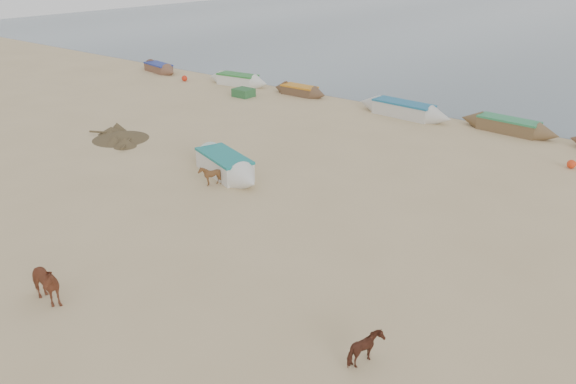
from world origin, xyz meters
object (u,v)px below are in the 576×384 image
object	(u,v)px
calf_front	(210,175)
calf_right	(366,350)
near_canoe	(224,164)
cow_adult	(42,284)

from	to	relation	value
calf_front	calf_right	world-z (taller)	calf_front
calf_right	near_canoe	world-z (taller)	near_canoe
cow_adult	calf_right	size ratio (longest dim) A/B	1.79
calf_front	near_canoe	distance (m)	1.54
cow_adult	near_canoe	bearing A→B (deg)	14.90
calf_front	cow_adult	bearing A→B (deg)	-4.55
cow_adult	calf_right	bearing A→B (deg)	-69.34
calf_front	calf_right	bearing A→B (deg)	42.64
cow_adult	calf_front	xyz separation A→B (m)	(-2.81, 9.92, -0.21)
calf_front	near_canoe	xyz separation A→B (m)	(-0.50, 1.45, 0.01)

